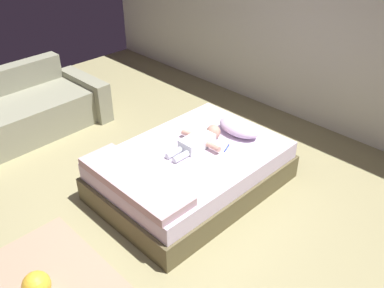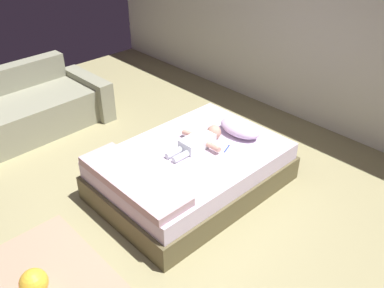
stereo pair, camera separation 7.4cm
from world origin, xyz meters
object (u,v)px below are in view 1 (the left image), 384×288
couch (26,111)px  toy_ball (36,285)px  pillow (239,128)px  bed (192,171)px  baby (199,141)px  toothbrush (227,147)px

couch → toy_ball: (2.46, -1.16, -0.16)m
couch → pillow: bearing=27.5°
bed → toy_ball: 1.81m
pillow → baby: bearing=-105.1°
bed → couch: bearing=-164.5°
toy_ball → couch: bearing=154.8°
baby → toothbrush: size_ratio=4.60×
baby → bed: bearing=-75.8°
bed → pillow: (0.09, 0.62, 0.30)m
bed → pillow: bearing=81.5°
couch → bed: bearing=15.5°
toothbrush → couch: couch is taller
pillow → couch: bearing=-152.5°
baby → toothbrush: baby is taller
toy_ball → toothbrush: bearing=87.9°
toy_ball → pillow: bearing=90.6°
bed → baby: bearing=104.2°
pillow → toothbrush: (0.10, -0.31, -0.07)m
baby → couch: size_ratio=0.37×
bed → toy_ball: bed is taller
toothbrush → bed: bearing=-122.0°
baby → pillow: bearing=74.9°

